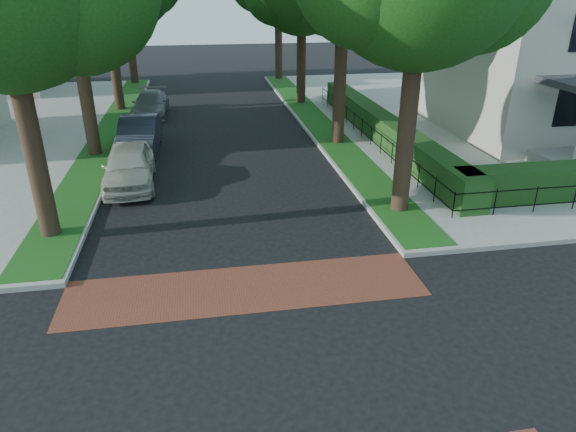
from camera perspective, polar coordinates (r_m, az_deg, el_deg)
name	(u,v)px	position (r m, az deg, el deg)	size (l,w,h in m)	color
ground	(262,376)	(10.55, -2.92, -17.31)	(120.00, 120.00, 0.00)	black
sidewalk_ne	(551,113)	(34.37, 27.19, 10.18)	(30.00, 30.00, 0.15)	gray
crosswalk_far	(246,288)	(13.10, -4.69, -8.02)	(9.00, 2.20, 0.01)	brown
grass_strip_ne	(316,121)	(28.48, 3.17, 10.51)	(1.60, 29.80, 0.02)	#1D4C15
grass_strip_nw	(111,130)	(28.16, -19.08, 9.05)	(1.60, 29.80, 0.02)	#1D4C15
hedge_main_road	(383,127)	(25.17, 10.48, 9.65)	(1.00, 18.00, 1.20)	#153D15
fence_main_road	(366,131)	(24.94, 8.71, 9.28)	(0.06, 18.00, 0.90)	black
parked_car_front	(129,166)	(20.22, -17.26, 5.34)	(1.82, 4.52, 1.54)	beige
parked_car_middle	(139,135)	(24.33, -16.20, 8.64)	(1.64, 4.71, 1.55)	#212631
parked_car_rear	(150,104)	(31.14, -15.04, 11.91)	(1.88, 4.62, 1.34)	slate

